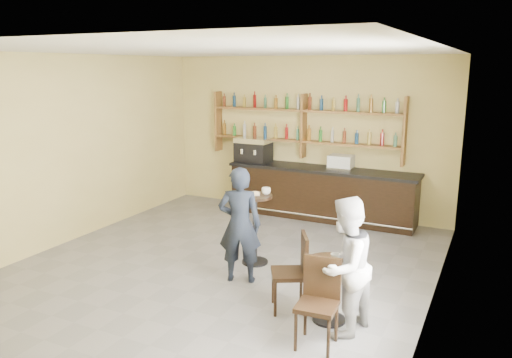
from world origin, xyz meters
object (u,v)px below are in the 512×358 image
at_px(cafe_table, 330,291).
at_px(patron_second, 345,266).
at_px(pastry_case, 341,162).
at_px(pedestal_table, 255,229).
at_px(man_main, 240,225).
at_px(chair_west, 289,273).
at_px(bar_counter, 321,193).
at_px(espresso_machine, 253,150).
at_px(chair_south, 317,305).

height_order(cafe_table, patron_second, patron_second).
bearing_deg(pastry_case, pedestal_table, -93.43).
xyz_separation_m(man_main, chair_west, (0.96, -0.50, -0.34)).
bearing_deg(man_main, bar_counter, -111.09).
bearing_deg(chair_west, cafe_table, 56.33).
distance_m(pedestal_table, cafe_table, 2.03).
bearing_deg(chair_west, pastry_case, 159.40).
bearing_deg(man_main, pastry_case, -117.53).
height_order(espresso_machine, pastry_case, espresso_machine).
xyz_separation_m(bar_counter, pastry_case, (0.38, 0.00, 0.66)).
relative_size(espresso_machine, pedestal_table, 0.65).
relative_size(pastry_case, chair_south, 0.49).
height_order(espresso_machine, man_main, man_main).
bearing_deg(patron_second, pastry_case, -149.19).
distance_m(pastry_case, chair_west, 3.98).
relative_size(espresso_machine, chair_south, 0.73).
xyz_separation_m(man_main, patron_second, (1.72, -0.72, -0.03)).
bearing_deg(chair_south, chair_west, 128.58).
distance_m(bar_counter, pedestal_table, 2.71).
bearing_deg(espresso_machine, chair_west, -55.17).
xyz_separation_m(pastry_case, man_main, (-0.42, -3.38, -0.34)).
bearing_deg(chair_west, chair_south, 14.23).
distance_m(espresso_machine, pastry_case, 1.91).
height_order(pastry_case, cafe_table, pastry_case).
height_order(bar_counter, pedestal_table, pedestal_table).
bearing_deg(pedestal_table, espresso_machine, 117.08).
height_order(pastry_case, chair_south, pastry_case).
distance_m(espresso_machine, cafe_table, 5.02).
distance_m(man_main, chair_south, 1.96).
bearing_deg(pastry_case, patron_second, -64.97).
relative_size(espresso_machine, man_main, 0.43).
xyz_separation_m(cafe_table, chair_south, (0.05, -0.60, 0.11)).
height_order(pedestal_table, chair_south, pedestal_table).
height_order(chair_west, chair_south, chair_west).
relative_size(pedestal_table, chair_south, 1.12).
height_order(bar_counter, man_main, man_main).
bearing_deg(patron_second, espresso_machine, -128.81).
height_order(cafe_table, chair_west, chair_west).
xyz_separation_m(pastry_case, patron_second, (1.30, -4.11, -0.37)).
xyz_separation_m(pastry_case, pedestal_table, (-0.52, -2.71, -0.63)).
bearing_deg(chair_west, patron_second, 45.20).
bearing_deg(cafe_table, chair_south, -85.24).
distance_m(espresso_machine, patron_second, 5.23).
bearing_deg(pastry_case, espresso_machine, -172.57).
bearing_deg(pedestal_table, bar_counter, 87.11).
xyz_separation_m(bar_counter, man_main, (-0.04, -3.38, 0.31)).
distance_m(pedestal_table, chair_west, 1.58).
xyz_separation_m(man_main, cafe_table, (1.51, -0.55, -0.45)).
bearing_deg(cafe_table, man_main, 159.99).
relative_size(chair_south, patron_second, 0.61).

